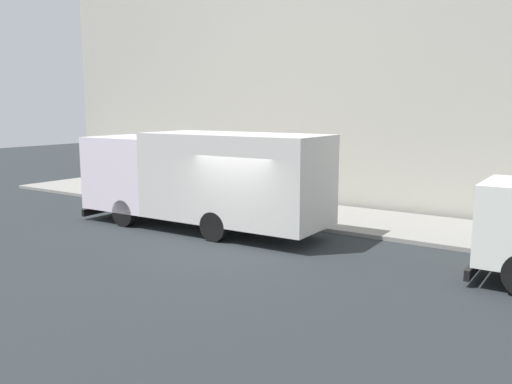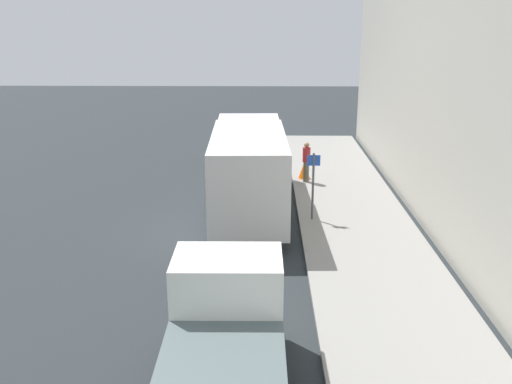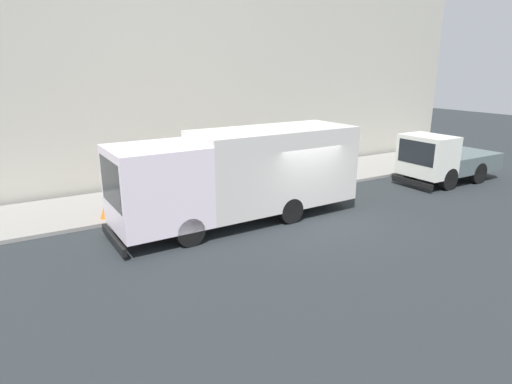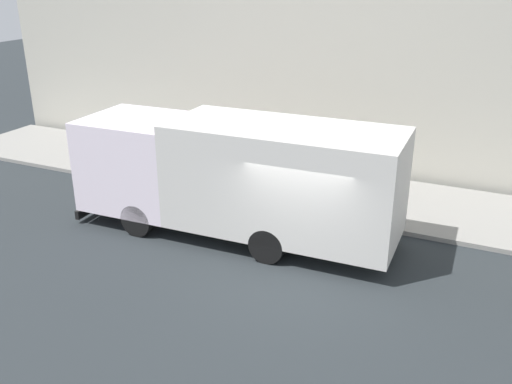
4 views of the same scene
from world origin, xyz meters
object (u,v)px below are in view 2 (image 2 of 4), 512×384
pedestrian_walking (306,161)px  traffic_cone_orange (304,170)px  street_sign_post (313,180)px  large_utility_truck (249,166)px  small_flatbed_truck (225,340)px

pedestrian_walking → traffic_cone_orange: pedestrian_walking is taller
pedestrian_walking → street_sign_post: (-0.10, -4.56, 0.48)m
street_sign_post → large_utility_truck: bearing=152.3°
small_flatbed_truck → traffic_cone_orange: size_ratio=7.00×
large_utility_truck → small_flatbed_truck: size_ratio=1.73×
pedestrian_walking → street_sign_post: street_sign_post is taller
traffic_cone_orange → street_sign_post: street_sign_post is taller
large_utility_truck → traffic_cone_orange: 4.72m
pedestrian_walking → traffic_cone_orange: 0.77m
small_flatbed_truck → street_sign_post: street_sign_post is taller
small_flatbed_truck → large_utility_truck: bearing=88.7°
pedestrian_walking → traffic_cone_orange: bearing=84.2°
pedestrian_walking → street_sign_post: 4.59m
large_utility_truck → pedestrian_walking: bearing=54.4°
small_flatbed_truck → street_sign_post: (2.35, 9.17, 0.44)m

